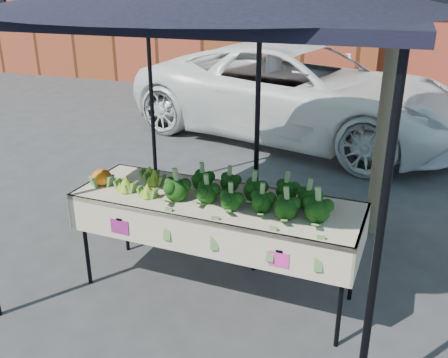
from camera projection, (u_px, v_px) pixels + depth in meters
ground at (199, 280)px, 4.61m from camera, size 90.00×90.00×0.00m
table at (216, 246)px, 4.29m from camera, size 2.43×0.91×0.90m
canopy at (222, 126)px, 4.44m from camera, size 3.16×3.16×2.74m
broccoli_heap at (249, 189)px, 4.01m from camera, size 1.35×0.55×0.23m
romanesco_cluster at (145, 177)px, 4.32m from camera, size 0.41×0.55×0.18m
cauliflower_pair at (102, 176)px, 4.37m from camera, size 0.18×0.18×0.16m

